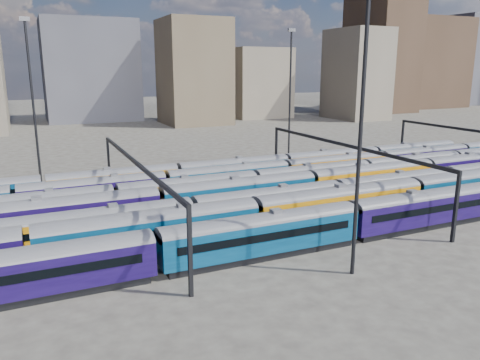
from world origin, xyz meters
name	(u,v)px	position (x,y,z in m)	size (l,w,h in m)	color
ground	(282,205)	(0.00, 0.00, 0.00)	(500.00, 500.00, 0.00)	#3C3833
rake_0	(426,205)	(10.95, -15.00, 2.80)	(151.39, 3.16, 5.33)	black
rake_1	(340,201)	(2.25, -10.00, 2.96)	(114.07, 3.34, 5.64)	black
rake_2	(336,191)	(5.39, -5.00, 2.59)	(120.26, 2.93, 4.93)	black
rake_3	(372,175)	(15.43, 0.00, 2.81)	(108.41, 3.17, 5.35)	black
rake_4	(255,181)	(-1.77, 5.00, 2.57)	(119.13, 2.91, 4.89)	black
rake_5	(285,169)	(6.25, 10.00, 2.56)	(118.86, 2.90, 4.88)	black
rake_6	(234,167)	(-0.60, 15.00, 2.51)	(96.90, 2.84, 4.77)	black
gantry_1	(135,170)	(-20.00, 0.00, 6.79)	(0.35, 40.35, 8.03)	black
gantry_2	(344,152)	(10.00, 0.00, 6.79)	(0.35, 40.35, 8.03)	black
mast_1	(33,100)	(-30.00, 22.00, 13.97)	(1.40, 0.50, 25.60)	black
mast_2	(361,123)	(-5.00, -22.00, 13.97)	(1.40, 0.50, 25.60)	black
mast_3	(290,92)	(15.00, 24.00, 13.97)	(1.40, 0.50, 25.60)	black
skyline	(377,62)	(104.75, 105.73, 20.83)	(399.22, 60.48, 50.03)	#665B4C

